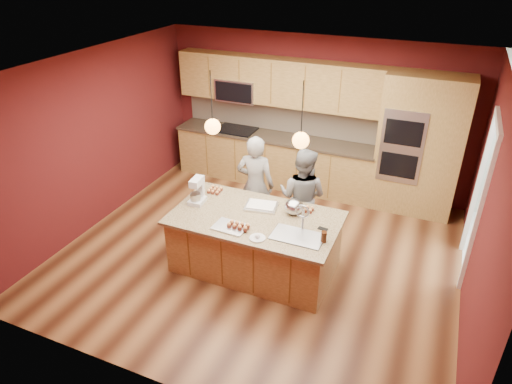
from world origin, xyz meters
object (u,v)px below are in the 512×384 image
at_px(island, 256,242).
at_px(person_right, 302,197).
at_px(stand_mixer, 197,192).
at_px(mixing_bowl, 294,207).
at_px(person_left, 255,185).

distance_m(island, person_right, 1.01).
bearing_deg(stand_mixer, person_right, 28.82).
bearing_deg(mixing_bowl, person_left, 143.90).
height_order(person_right, stand_mixer, person_right).
distance_m(person_left, person_right, 0.75).
bearing_deg(island, person_right, 67.98).
xyz_separation_m(island, stand_mixer, (-0.91, 0.05, 0.56)).
bearing_deg(mixing_bowl, person_right, 96.61).
xyz_separation_m(island, mixing_bowl, (0.43, 0.29, 0.50)).
distance_m(island, stand_mixer, 1.07).
bearing_deg(island, mixing_bowl, 34.10).
bearing_deg(person_right, stand_mixer, 37.99).
bearing_deg(person_left, island, 106.99).
distance_m(island, mixing_bowl, 0.72).
xyz_separation_m(island, person_left, (-0.39, 0.88, 0.37)).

